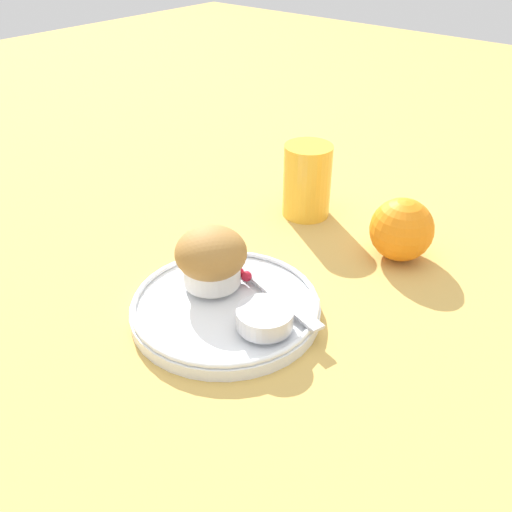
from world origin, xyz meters
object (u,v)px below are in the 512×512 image
object	(u,v)px
butter_knife	(263,283)
orange_fruit	(402,230)
muffin	(211,257)
juice_glass	(307,181)

from	to	relation	value
butter_knife	orange_fruit	world-z (taller)	orange_fruit
butter_knife	muffin	bearing A→B (deg)	-129.13
orange_fruit	juice_glass	size ratio (longest dim) A/B	0.76
muffin	orange_fruit	size ratio (longest dim) A/B	1.01
butter_knife	orange_fruit	distance (m)	0.20
juice_glass	orange_fruit	bearing A→B (deg)	-6.40
muffin	juice_glass	size ratio (longest dim) A/B	0.77
orange_fruit	juice_glass	world-z (taller)	juice_glass
juice_glass	muffin	bearing A→B (deg)	-80.95
muffin	juice_glass	distance (m)	0.23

